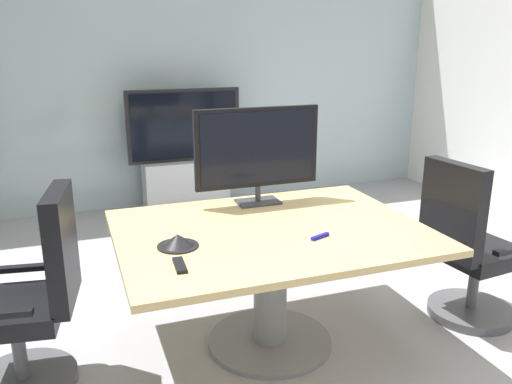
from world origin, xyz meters
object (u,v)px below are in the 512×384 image
(office_chair_right, at_px, (467,255))
(tv_monitor, at_px, (258,150))
(remote_control, at_px, (180,265))
(office_chair_left, at_px, (33,309))
(conference_phone, at_px, (178,241))
(conference_table, at_px, (270,258))
(wall_display_unit, at_px, (186,170))

(office_chair_right, bearing_deg, tv_monitor, 55.70)
(office_chair_right, height_order, remote_control, office_chair_right)
(office_chair_left, bearing_deg, office_chair_right, 94.38)
(conference_phone, bearing_deg, conference_table, 9.32)
(conference_table, xyz_separation_m, remote_control, (-0.61, -0.35, 0.20))
(conference_phone, bearing_deg, wall_display_unit, 76.90)
(office_chair_left, distance_m, remote_control, 0.86)
(conference_table, relative_size, office_chair_left, 1.61)
(conference_phone, xyz_separation_m, remote_control, (-0.04, -0.26, -0.02))
(office_chair_right, xyz_separation_m, conference_phone, (-1.87, 0.07, 0.33))
(conference_table, bearing_deg, remote_control, -150.22)
(wall_display_unit, bearing_deg, office_chair_left, -117.32)
(conference_table, distance_m, remote_control, 0.73)
(tv_monitor, height_order, conference_phone, tv_monitor)
(wall_display_unit, xyz_separation_m, conference_phone, (-0.67, -2.87, 0.34))
(office_chair_left, relative_size, office_chair_right, 1.00)
(wall_display_unit, height_order, conference_phone, wall_display_unit)
(tv_monitor, bearing_deg, remote_control, -130.09)
(conference_table, height_order, wall_display_unit, wall_display_unit)
(tv_monitor, relative_size, conference_phone, 3.82)
(conference_table, height_order, tv_monitor, tv_monitor)
(wall_display_unit, height_order, remote_control, wall_display_unit)
(conference_table, bearing_deg, office_chair_right, -6.96)
(conference_table, xyz_separation_m, wall_display_unit, (0.10, 2.78, -0.12))
(wall_display_unit, distance_m, remote_control, 3.22)
(office_chair_right, xyz_separation_m, tv_monitor, (-1.21, 0.65, 0.66))
(office_chair_left, xyz_separation_m, office_chair_right, (2.62, -0.20, 0.00))
(remote_control, bearing_deg, office_chair_left, 154.48)
(remote_control, bearing_deg, wall_display_unit, 80.50)
(office_chair_left, relative_size, wall_display_unit, 0.83)
(tv_monitor, height_order, wall_display_unit, tv_monitor)
(office_chair_left, distance_m, office_chair_right, 2.63)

